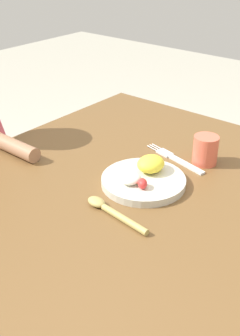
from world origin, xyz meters
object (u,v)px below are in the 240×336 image
(drinking_cup, at_px, (205,150))
(fork, at_px, (177,159))
(spoon, at_px, (110,211))
(plate, at_px, (144,178))

(drinking_cup, bearing_deg, fork, 118.62)
(spoon, xyz_separation_m, drinking_cup, (0.35, -0.04, 0.03))
(spoon, relative_size, drinking_cup, 2.32)
(fork, height_order, drinking_cup, drinking_cup)
(plate, bearing_deg, spoon, -172.77)
(plate, bearing_deg, fork, 1.25)
(plate, relative_size, fork, 1.00)
(plate, xyz_separation_m, fork, (0.16, 0.00, -0.01))
(fork, xyz_separation_m, spoon, (-0.31, -0.02, 0.01))
(fork, height_order, spoon, spoon)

